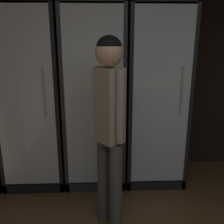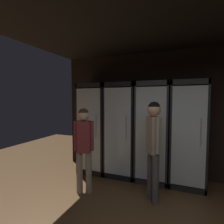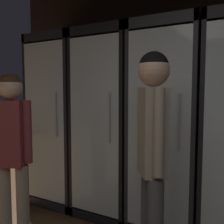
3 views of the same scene
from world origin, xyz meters
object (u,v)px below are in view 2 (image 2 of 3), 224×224
Objects in this scene: shopper_far at (153,141)px; cooler_far_left at (96,128)px; cooler_left at (123,130)px; cooler_center at (153,132)px; cooler_right at (188,135)px; shopper_near at (84,142)px.

cooler_far_left is at bearing 149.91° from shopper_far.
cooler_far_left is 1.76m from shopper_far.
cooler_left is (0.69, -0.00, -0.00)m from cooler_far_left.
shopper_far is at bearing -80.89° from cooler_center.
cooler_left is 1.38m from cooler_right.
shopper_far is at bearing -30.09° from cooler_far_left.
shopper_near is (-1.77, -1.08, -0.07)m from cooler_right.
cooler_center is at bearing 99.11° from shopper_far.
cooler_left is at bearing 133.31° from shopper_far.
cooler_far_left is 1.00× the size of cooler_left.
shopper_near is at bearing -148.61° from cooler_right.
cooler_center and cooler_right have the same top height.
cooler_far_left is at bearing -179.99° from cooler_center.
shopper_far reaches higher than shopper_near.
cooler_left and cooler_right have the same top height.
cooler_far_left is at bearing 105.73° from shopper_near.
cooler_right is at bearing -0.00° from cooler_far_left.
shopper_near is at bearing -74.27° from cooler_far_left.
cooler_far_left and cooler_center have the same top height.
cooler_left is 1.33× the size of shopper_near.
cooler_left is at bearing -179.96° from cooler_center.
cooler_left reaches higher than shopper_far.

